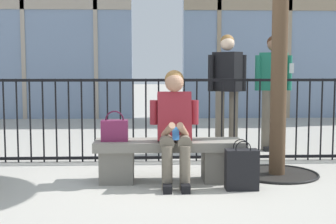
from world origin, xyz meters
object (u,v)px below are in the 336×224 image
at_px(handbag_on_bench, 115,130).
at_px(shopping_bag, 242,169).
at_px(bystander_at_railing, 273,84).
at_px(seated_person_with_phone, 175,123).
at_px(stone_bench, 168,157).
at_px(bystander_further_back, 227,84).

height_order(handbag_on_bench, shopping_bag, handbag_on_bench).
xyz_separation_m(shopping_bag, bystander_at_railing, (0.91, 2.24, 0.79)).
bearing_deg(seated_person_with_phone, handbag_on_bench, 169.52).
height_order(shopping_bag, bystander_at_railing, bystander_at_railing).
height_order(stone_bench, handbag_on_bench, handbag_on_bench).
relative_size(handbag_on_bench, shopping_bag, 0.64).
distance_m(shopping_bag, bystander_at_railing, 2.54).
xyz_separation_m(stone_bench, seated_person_with_phone, (0.06, -0.13, 0.38)).
bearing_deg(handbag_on_bench, bystander_at_railing, 40.00).
relative_size(stone_bench, handbag_on_bench, 4.88).
distance_m(handbag_on_bench, bystander_further_back, 2.27).
xyz_separation_m(handbag_on_bench, bystander_further_back, (1.49, 1.65, 0.43)).
bearing_deg(bystander_further_back, stone_bench, -119.01).
relative_size(stone_bench, bystander_further_back, 0.94).
bearing_deg(bystander_at_railing, seated_person_with_phone, -128.55).
distance_m(shopping_bag, bystander_further_back, 2.18).
bearing_deg(bystander_further_back, handbag_on_bench, -132.04).
bearing_deg(stone_bench, shopping_bag, -27.70).
relative_size(handbag_on_bench, bystander_further_back, 0.19).
bearing_deg(seated_person_with_phone, shopping_bag, -20.85).
height_order(stone_bench, bystander_at_railing, bystander_at_railing).
height_order(stone_bench, bystander_further_back, bystander_further_back).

